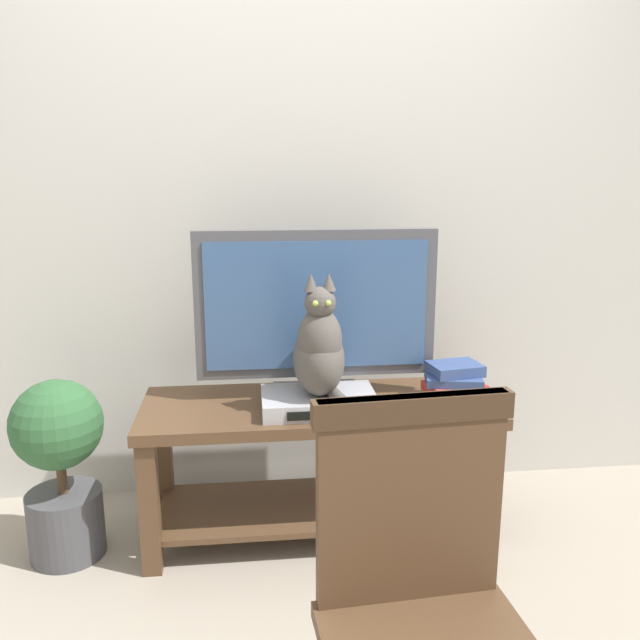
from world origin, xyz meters
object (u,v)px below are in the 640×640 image
(wooden_chair, at_px, (425,595))
(book_stack, at_px, (455,383))
(tv_stand, at_px, (319,444))
(tv, at_px, (316,310))
(media_box, at_px, (319,402))
(potted_plant, at_px, (60,461))
(cat, at_px, (319,350))

(wooden_chair, height_order, book_stack, wooden_chair)
(tv_stand, bearing_deg, wooden_chair, -85.07)
(tv, relative_size, media_box, 2.19)
(tv, xyz_separation_m, potted_plant, (-0.97, -0.14, -0.52))
(wooden_chair, xyz_separation_m, potted_plant, (-1.08, 1.13, -0.16))
(wooden_chair, height_order, potted_plant, wooden_chair)
(book_stack, bearing_deg, potted_plant, -179.00)
(tv_stand, bearing_deg, cat, -94.33)
(wooden_chair, bearing_deg, book_stack, 69.35)
(tv_stand, relative_size, potted_plant, 1.96)
(media_box, height_order, cat, cat)
(tv_stand, distance_m, potted_plant, 0.98)
(book_stack, bearing_deg, tv_stand, 176.62)
(tv, bearing_deg, tv_stand, -90.02)
(cat, bearing_deg, potted_plant, 177.94)
(tv_stand, relative_size, tv, 1.46)
(media_box, bearing_deg, potted_plant, 178.86)
(media_box, bearing_deg, tv, 87.04)
(tv_stand, relative_size, cat, 2.94)
(cat, distance_m, book_stack, 0.57)
(wooden_chair, distance_m, book_stack, 1.23)
(cat, distance_m, potted_plant, 1.05)
(tv, height_order, potted_plant, tv)
(potted_plant, bearing_deg, media_box, -1.14)
(cat, xyz_separation_m, book_stack, (0.54, 0.06, -0.17))
(cat, relative_size, wooden_chair, 0.48)
(media_box, distance_m, cat, 0.21)
(media_box, relative_size, wooden_chair, 0.44)
(tv, height_order, media_box, tv)
(cat, relative_size, potted_plant, 0.67)
(tv, xyz_separation_m, book_stack, (0.54, -0.11, -0.28))
(media_box, relative_size, potted_plant, 0.61)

